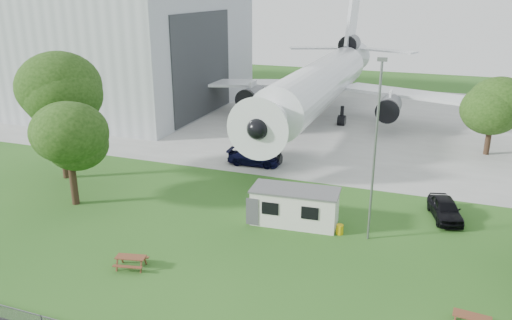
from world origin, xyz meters
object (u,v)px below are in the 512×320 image
(hangar, at_px, (80,37))
(airliner, at_px, (323,80))
(site_cabin, at_px, (295,206))
(picnic_west, at_px, (132,268))

(hangar, distance_m, airliner, 36.21)
(hangar, xyz_separation_m, site_cabin, (40.86, -29.22, -8.09))
(airliner, bearing_deg, hangar, 179.78)
(site_cabin, height_order, picnic_west, site_cabin)
(site_cabin, xyz_separation_m, picnic_west, (-7.59, -9.29, -1.31))
(airliner, height_order, picnic_west, airliner)
(site_cabin, bearing_deg, airliner, 99.54)
(picnic_west, bearing_deg, hangar, 118.54)
(hangar, bearing_deg, site_cabin, -35.57)
(airliner, xyz_separation_m, site_cabin, (4.89, -29.08, -3.96))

